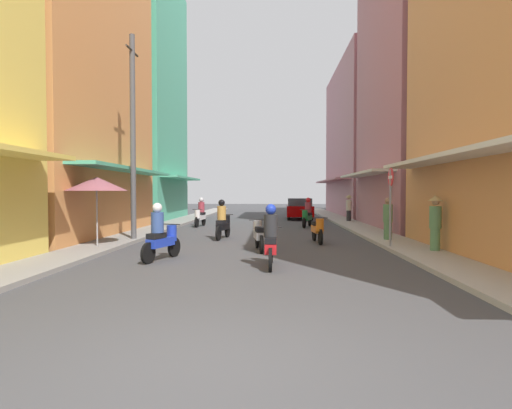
{
  "coord_description": "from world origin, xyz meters",
  "views": [
    {
      "loc": [
        0.69,
        -4.29,
        1.87
      ],
      "look_at": [
        -0.03,
        12.69,
        1.36
      ],
      "focal_mm": 28.82,
      "sensor_mm": 36.0,
      "label": 1
    }
  ],
  "objects": [
    {
      "name": "pedestrian_far",
      "position": [
        5.48,
        13.12,
        0.78
      ],
      "size": [
        0.34,
        0.34,
        1.57
      ],
      "color": "#262628",
      "rests_on": "ground"
    },
    {
      "name": "pedestrian_foreground",
      "position": [
        4.92,
        11.03,
        0.83
      ],
      "size": [
        0.34,
        0.34,
        1.66
      ],
      "color": "#598C59",
      "rests_on": "ground"
    },
    {
      "name": "motorbike_white",
      "position": [
        -3.27,
        17.84,
        0.7
      ],
      "size": [
        0.55,
        1.81,
        1.58
      ],
      "color": "black",
      "rests_on": "ground"
    },
    {
      "name": "parked_car",
      "position": [
        2.51,
        24.2,
        0.74
      ],
      "size": [
        1.87,
        4.15,
        1.45
      ],
      "color": "#8C0000",
      "rests_on": "ground"
    },
    {
      "name": "motorbike_black",
      "position": [
        -1.31,
        11.94,
        0.7
      ],
      "size": [
        0.59,
        1.8,
        1.58
      ],
      "color": "black",
      "rests_on": "ground"
    },
    {
      "name": "vendor_umbrella",
      "position": [
        -5.04,
        8.8,
        2.13
      ],
      "size": [
        1.96,
        1.96,
        2.36
      ],
      "color": "#99999E",
      "rests_on": "ground"
    },
    {
      "name": "utility_pole",
      "position": [
        -4.57,
        10.92,
        3.94
      ],
      "size": [
        0.2,
        1.2,
        7.73
      ],
      "color": "#4C4C4F",
      "rests_on": "ground"
    },
    {
      "name": "building_right_far",
      "position": [
        8.85,
        29.31,
        6.01
      ],
      "size": [
        7.05,
        13.76,
        12.04
      ],
      "color": "#B7727F",
      "rests_on": "ground"
    },
    {
      "name": "motorbike_blue",
      "position": [
        -2.37,
        6.77,
        0.7
      ],
      "size": [
        0.75,
        1.74,
        1.58
      ],
      "color": "black",
      "rests_on": "ground"
    },
    {
      "name": "motorbike_red",
      "position": [
        0.63,
        5.89,
        0.7
      ],
      "size": [
        0.55,
        1.81,
        1.58
      ],
      "color": "black",
      "rests_on": "ground"
    },
    {
      "name": "sidewalk_right",
      "position": [
        5.09,
        16.29,
        0.06
      ],
      "size": [
        1.54,
        48.58,
        0.12
      ],
      "primitive_type": "cube",
      "color": "#ADA89E",
      "rests_on": "ground"
    },
    {
      "name": "building_left_far",
      "position": [
        -8.85,
        22.72,
        8.06
      ],
      "size": [
        7.05,
        8.14,
        16.14
      ],
      "color": "#4CB28C",
      "rests_on": "ground"
    },
    {
      "name": "motorbike_silver",
      "position": [
        0.23,
        8.81,
        0.5
      ],
      "size": [
        0.56,
        1.8,
        0.96
      ],
      "color": "black",
      "rests_on": "ground"
    },
    {
      "name": "pedestrian_midway",
      "position": [
        5.54,
        8.17,
        0.99
      ],
      "size": [
        0.44,
        0.44,
        1.77
      ],
      "color": "#598C59",
      "rests_on": "ground"
    },
    {
      "name": "street_sign_no_entry",
      "position": [
        4.47,
        9.11,
        1.72
      ],
      "size": [
        0.07,
        0.6,
        2.65
      ],
      "color": "gray",
      "rests_on": "ground"
    },
    {
      "name": "sidewalk_left",
      "position": [
        -5.09,
        16.29,
        0.06
      ],
      "size": [
        1.54,
        48.58,
        0.12
      ],
      "primitive_type": "cube",
      "color": "gray",
      "rests_on": "ground"
    },
    {
      "name": "motorbike_orange",
      "position": [
        2.31,
        10.81,
        0.5
      ],
      "size": [
        0.55,
        1.81,
        0.96
      ],
      "color": "black",
      "rests_on": "ground"
    },
    {
      "name": "pedestrian_crossing",
      "position": [
        5.29,
        20.87,
        0.96
      ],
      "size": [
        0.44,
        0.44,
        1.71
      ],
      "color": "#262628",
      "rests_on": "ground"
    },
    {
      "name": "building_left_mid",
      "position": [
        -8.85,
        12.71,
        8.87
      ],
      "size": [
        7.05,
        9.98,
        17.76
      ],
      "color": "#D88C4C",
      "rests_on": "ground"
    },
    {
      "name": "ground_plane",
      "position": [
        0.0,
        16.29,
        0.0
      ],
      "size": [
        89.27,
        89.27,
        0.0
      ],
      "primitive_type": "plane",
      "color": "#424244"
    },
    {
      "name": "building_right_mid",
      "position": [
        8.85,
        17.06,
        8.06
      ],
      "size": [
        7.05,
        8.92,
        16.14
      ],
      "color": "#B7727F",
      "rests_on": "ground"
    },
    {
      "name": "motorbike_green",
      "position": [
        2.5,
        17.61,
        0.7
      ],
      "size": [
        0.75,
        1.74,
        1.58
      ],
      "color": "black",
      "rests_on": "ground"
    }
  ]
}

